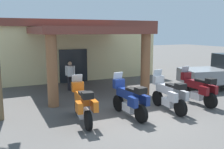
{
  "coord_description": "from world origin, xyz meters",
  "views": [
    {
      "loc": [
        -5.01,
        -7.65,
        3.23
      ],
      "look_at": [
        0.32,
        2.83,
        1.2
      ],
      "focal_mm": 40.38,
      "sensor_mm": 36.0,
      "label": 1
    }
  ],
  "objects": [
    {
      "name": "motorcycle_orange",
      "position": [
        -2.04,
        0.49,
        0.7
      ],
      "size": [
        0.78,
        2.21,
        1.61
      ],
      "rotation": [
        0.0,
        0.0,
        1.45
      ],
      "color": "black",
      "rests_on": "ground_plane"
    },
    {
      "name": "ground_plane",
      "position": [
        0.0,
        0.0,
        0.0
      ],
      "size": [
        80.0,
        80.0,
        0.0
      ],
      "primitive_type": "plane",
      "color": "#514F4C"
    },
    {
      "name": "motel_building",
      "position": [
        0.09,
        10.32,
        2.04
      ],
      "size": [
        12.76,
        11.48,
        3.95
      ],
      "rotation": [
        0.0,
        0.0,
        -0.03
      ],
      "color": "beige",
      "rests_on": "ground_plane"
    },
    {
      "name": "motorcycle_maroon",
      "position": [
        3.36,
        0.37,
        0.7
      ],
      "size": [
        0.71,
        2.21,
        1.61
      ],
      "rotation": [
        0.0,
        0.0,
        1.56
      ],
      "color": "black",
      "rests_on": "ground_plane"
    },
    {
      "name": "motorcycle_blue",
      "position": [
        -0.24,
        0.27,
        0.7
      ],
      "size": [
        0.72,
        2.21,
        1.61
      ],
      "rotation": [
        0.0,
        0.0,
        1.62
      ],
      "color": "black",
      "rests_on": "ground_plane"
    },
    {
      "name": "pedestrian",
      "position": [
        -0.91,
        5.46,
        0.92
      ],
      "size": [
        0.48,
        0.32,
        1.6
      ],
      "rotation": [
        0.0,
        0.0,
        4.23
      ],
      "color": "black",
      "rests_on": "ground_plane"
    },
    {
      "name": "motorcycle_silver",
      "position": [
        1.56,
        0.16,
        0.7
      ],
      "size": [
        0.72,
        2.21,
        1.61
      ],
      "rotation": [
        0.0,
        0.0,
        1.51
      ],
      "color": "black",
      "rests_on": "ground_plane"
    }
  ]
}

